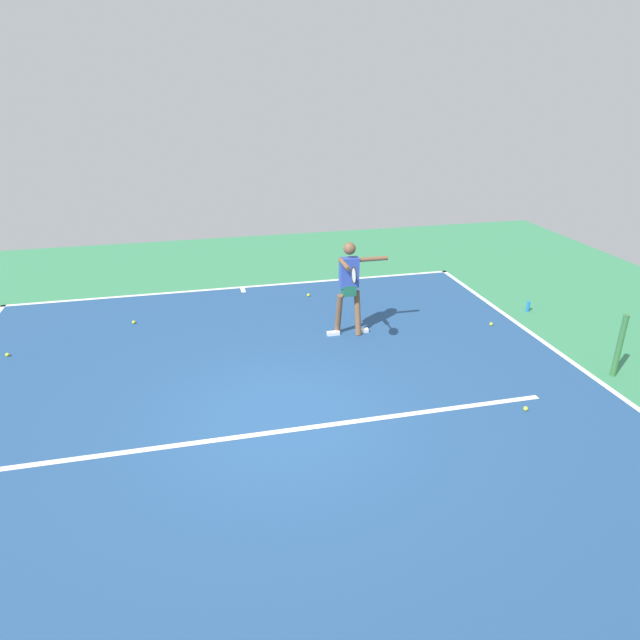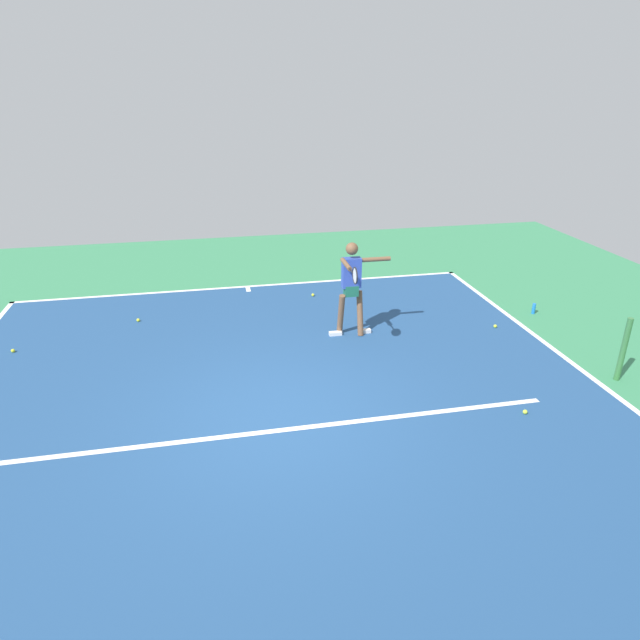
{
  "view_description": "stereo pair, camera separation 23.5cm",
  "coord_description": "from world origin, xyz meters",
  "px_view_note": "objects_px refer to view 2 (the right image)",
  "views": [
    {
      "loc": [
        1.02,
        6.61,
        4.39
      ],
      "look_at": [
        -0.84,
        -1.28,
        0.9
      ],
      "focal_mm": 31.05,
      "sensor_mm": 36.0,
      "label": 1
    },
    {
      "loc": [
        0.79,
        6.66,
        4.39
      ],
      "look_at": [
        -0.84,
        -1.28,
        0.9
      ],
      "focal_mm": 31.05,
      "sensor_mm": 36.0,
      "label": 2
    }
  ],
  "objects_px": {
    "tennis_player": "(352,283)",
    "tennis_ball_near_service_line": "(495,326)",
    "tennis_ball_centre_court": "(138,320)",
    "water_bottle": "(534,309)",
    "tennis_ball_near_player": "(525,412)",
    "tennis_ball_by_baseline": "(13,351)",
    "net_post": "(623,350)",
    "tennis_ball_by_sideline": "(313,295)"
  },
  "relations": [
    {
      "from": "tennis_player",
      "to": "tennis_ball_near_service_line",
      "type": "height_order",
      "value": "tennis_player"
    },
    {
      "from": "tennis_ball_centre_court",
      "to": "water_bottle",
      "type": "height_order",
      "value": "water_bottle"
    },
    {
      "from": "tennis_player",
      "to": "tennis_ball_near_player",
      "type": "xyz_separation_m",
      "value": [
        -1.78,
        3.14,
        -1.0
      ]
    },
    {
      "from": "tennis_ball_by_baseline",
      "to": "tennis_ball_centre_court",
      "type": "distance_m",
      "value": 2.26
    },
    {
      "from": "tennis_ball_by_baseline",
      "to": "tennis_ball_near_player",
      "type": "xyz_separation_m",
      "value": [
        -7.81,
        3.62,
        0.0
      ]
    },
    {
      "from": "net_post",
      "to": "tennis_ball_by_baseline",
      "type": "height_order",
      "value": "net_post"
    },
    {
      "from": "tennis_ball_by_sideline",
      "to": "tennis_ball_near_player",
      "type": "relative_size",
      "value": 1.0
    },
    {
      "from": "water_bottle",
      "to": "tennis_ball_by_baseline",
      "type": "bearing_deg",
      "value": -1.31
    },
    {
      "from": "net_post",
      "to": "tennis_ball_near_service_line",
      "type": "height_order",
      "value": "net_post"
    },
    {
      "from": "tennis_ball_by_sideline",
      "to": "tennis_player",
      "type": "bearing_deg",
      "value": 98.29
    },
    {
      "from": "tennis_ball_by_sideline",
      "to": "water_bottle",
      "type": "bearing_deg",
      "value": 155.95
    },
    {
      "from": "tennis_ball_by_baseline",
      "to": "tennis_ball_by_sideline",
      "type": "height_order",
      "value": "same"
    },
    {
      "from": "tennis_ball_by_sideline",
      "to": "net_post",
      "type": "bearing_deg",
      "value": 131.01
    },
    {
      "from": "tennis_ball_near_service_line",
      "to": "tennis_player",
      "type": "bearing_deg",
      "value": -5.04
    },
    {
      "from": "tennis_ball_by_sideline",
      "to": "tennis_ball_centre_court",
      "type": "distance_m",
      "value": 3.75
    },
    {
      "from": "water_bottle",
      "to": "net_post",
      "type": "bearing_deg",
      "value": 85.9
    },
    {
      "from": "tennis_ball_by_baseline",
      "to": "tennis_ball_centre_court",
      "type": "xyz_separation_m",
      "value": [
        -2.04,
        -0.98,
        0.0
      ]
    },
    {
      "from": "net_post",
      "to": "tennis_player",
      "type": "xyz_separation_m",
      "value": [
        3.75,
        -2.52,
        0.5
      ]
    },
    {
      "from": "tennis_ball_near_player",
      "to": "tennis_ball_centre_court",
      "type": "distance_m",
      "value": 7.38
    },
    {
      "from": "net_post",
      "to": "tennis_ball_by_baseline",
      "type": "xyz_separation_m",
      "value": [
        9.79,
        -3.0,
        -0.5
      ]
    },
    {
      "from": "tennis_ball_centre_court",
      "to": "tennis_ball_by_baseline",
      "type": "bearing_deg",
      "value": 25.64
    },
    {
      "from": "tennis_ball_by_sideline",
      "to": "tennis_ball_centre_court",
      "type": "height_order",
      "value": "same"
    },
    {
      "from": "tennis_ball_near_service_line",
      "to": "tennis_ball_centre_court",
      "type": "distance_m",
      "value": 7.05
    },
    {
      "from": "tennis_player",
      "to": "tennis_ball_near_service_line",
      "type": "bearing_deg",
      "value": 175.57
    },
    {
      "from": "tennis_ball_by_sideline",
      "to": "water_bottle",
      "type": "distance_m",
      "value": 4.67
    },
    {
      "from": "net_post",
      "to": "tennis_ball_near_service_line",
      "type": "bearing_deg",
      "value": -68.05
    },
    {
      "from": "net_post",
      "to": "water_bottle",
      "type": "xyz_separation_m",
      "value": [
        -0.2,
        -2.77,
        -0.43
      ]
    },
    {
      "from": "net_post",
      "to": "tennis_player",
      "type": "height_order",
      "value": "tennis_player"
    },
    {
      "from": "net_post",
      "to": "water_bottle",
      "type": "distance_m",
      "value": 2.81
    },
    {
      "from": "net_post",
      "to": "water_bottle",
      "type": "height_order",
      "value": "net_post"
    },
    {
      "from": "tennis_ball_near_service_line",
      "to": "tennis_ball_near_player",
      "type": "relative_size",
      "value": 1.0
    },
    {
      "from": "tennis_ball_centre_court",
      "to": "tennis_player",
      "type": "bearing_deg",
      "value": 159.97
    },
    {
      "from": "tennis_ball_by_baseline",
      "to": "water_bottle",
      "type": "xyz_separation_m",
      "value": [
        -9.99,
        0.23,
        0.08
      ]
    },
    {
      "from": "tennis_ball_near_service_line",
      "to": "tennis_ball_near_player",
      "type": "bearing_deg",
      "value": 69.84
    },
    {
      "from": "net_post",
      "to": "tennis_ball_near_service_line",
      "type": "distance_m",
      "value": 2.5
    },
    {
      "from": "net_post",
      "to": "tennis_ball_centre_court",
      "type": "bearing_deg",
      "value": -27.19
    },
    {
      "from": "tennis_ball_near_player",
      "to": "tennis_ball_centre_court",
      "type": "height_order",
      "value": "same"
    },
    {
      "from": "tennis_ball_centre_court",
      "to": "water_bottle",
      "type": "bearing_deg",
      "value": 171.36
    },
    {
      "from": "tennis_ball_by_sideline",
      "to": "tennis_ball_centre_court",
      "type": "relative_size",
      "value": 1.0
    },
    {
      "from": "tennis_ball_near_player",
      "to": "tennis_player",
      "type": "bearing_deg",
      "value": -60.54
    },
    {
      "from": "tennis_ball_by_baseline",
      "to": "tennis_ball_by_sideline",
      "type": "xyz_separation_m",
      "value": [
        -5.73,
        -1.68,
        0.0
      ]
    },
    {
      "from": "net_post",
      "to": "tennis_ball_near_player",
      "type": "distance_m",
      "value": 2.13
    }
  ]
}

